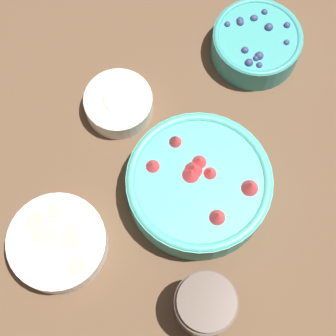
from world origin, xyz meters
The scene contains 6 objects.
ground_plane centered at (0.00, 0.00, 0.00)m, with size 4.00×4.00×0.00m, color brown.
bowl_strawberries centered at (-0.03, 0.00, 0.04)m, with size 0.24×0.24×0.09m.
bowl_blueberries centered at (-0.28, -0.18, 0.04)m, with size 0.17×0.17×0.07m.
bowl_bananas centered at (0.22, -0.05, 0.03)m, with size 0.16×0.16×0.04m.
bowl_cream centered at (0.00, -0.21, 0.03)m, with size 0.12×0.12×0.05m.
jar_chocolate centered at (0.07, 0.17, 0.04)m, with size 0.10×0.10×0.10m.
Camera 1 is at (0.17, 0.22, 0.94)m, focal length 60.00 mm.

